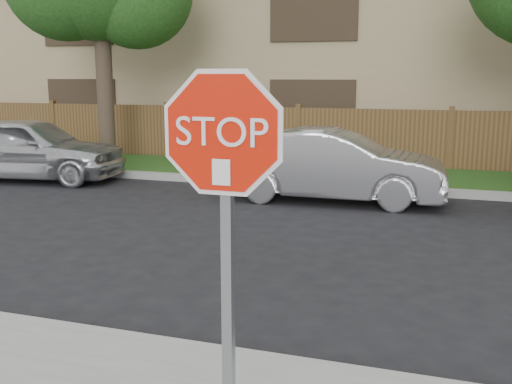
% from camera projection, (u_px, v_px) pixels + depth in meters
% --- Properties ---
extents(far_curb, '(70.00, 0.30, 0.15)m').
position_uv_depth(far_curb, '(446.00, 193.00, 12.40)').
color(far_curb, gray).
rests_on(far_curb, ground).
extents(grass_strip, '(70.00, 3.00, 0.12)m').
position_uv_depth(grass_strip, '(447.00, 181.00, 13.94)').
color(grass_strip, '#1E4714').
rests_on(grass_strip, ground).
extents(fence, '(70.00, 0.12, 1.60)m').
position_uv_depth(fence, '(450.00, 142.00, 15.29)').
color(fence, '#4F311B').
rests_on(fence, ground).
extents(apartment_building, '(35.20, 9.20, 7.20)m').
position_uv_depth(apartment_building, '(457.00, 43.00, 19.98)').
color(apartment_building, '#9C8B61').
rests_on(apartment_building, ground).
extents(stop_sign, '(1.01, 0.13, 2.55)m').
position_uv_depth(stop_sign, '(224.00, 188.00, 3.45)').
color(stop_sign, gray).
rests_on(stop_sign, sidewalk_near).
extents(sedan_far_left, '(4.71, 2.46, 1.53)m').
position_uv_depth(sedan_far_left, '(29.00, 148.00, 14.22)').
color(sedan_far_left, silver).
rests_on(sedan_far_left, ground).
extents(sedan_left, '(4.40, 1.64, 1.43)m').
position_uv_depth(sedan_left, '(334.00, 166.00, 11.82)').
color(sedan_left, '#A8A8AD').
rests_on(sedan_left, ground).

